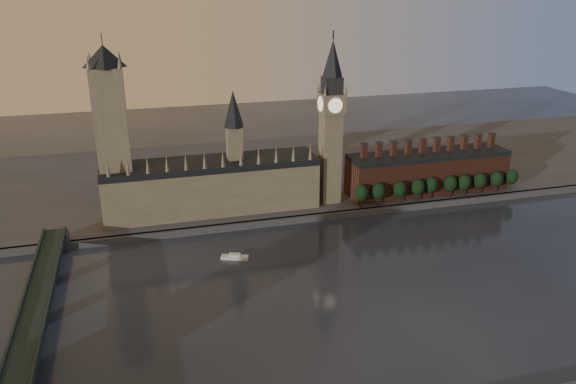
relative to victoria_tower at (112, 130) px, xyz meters
name	(u,v)px	position (x,y,z in m)	size (l,w,h in m)	color
ground	(386,293)	(120.00, -115.00, -59.09)	(900.00, 900.00, 0.00)	black
north_bank	(286,172)	(120.00, 63.04, -57.09)	(900.00, 182.00, 4.00)	#46464B
palace_of_westminster	(213,183)	(55.59, -0.09, -37.46)	(130.00, 30.30, 74.00)	#7A6C57
victoria_tower	(112,130)	(0.00, 0.00, 0.00)	(24.00, 24.00, 108.00)	#7A6C57
big_ben	(331,121)	(130.00, -5.00, -2.26)	(15.00, 15.00, 107.00)	#7A6C57
chimney_block	(427,171)	(200.00, -5.00, -41.27)	(110.00, 25.00, 37.00)	#572B21
embankment_tree_0	(362,193)	(145.77, -21.15, -45.62)	(8.60, 8.60, 14.88)	black
embankment_tree_1	(379,191)	(157.53, -20.82, -45.62)	(8.60, 8.60, 14.88)	black
embankment_tree_2	(400,189)	(171.97, -21.44, -45.62)	(8.60, 8.60, 14.88)	black
embankment_tree_3	(418,187)	(184.90, -21.17, -45.62)	(8.60, 8.60, 14.88)	black
embankment_tree_4	(431,185)	(195.33, -19.55, -45.62)	(8.60, 8.60, 14.88)	black
embankment_tree_5	(450,184)	(208.71, -20.55, -45.62)	(8.60, 8.60, 14.88)	black
embankment_tree_6	(464,183)	(218.56, -21.23, -45.62)	(8.60, 8.60, 14.88)	black
embankment_tree_7	(480,181)	(230.47, -21.10, -45.62)	(8.60, 8.60, 14.88)	black
embankment_tree_8	(496,179)	(243.60, -20.58, -45.62)	(8.60, 8.60, 14.88)	black
embankment_tree_9	(512,177)	(256.04, -19.74, -45.62)	(8.60, 8.60, 14.88)	black
westminster_bridge	(30,335)	(-35.00, -117.70, -51.65)	(14.00, 200.00, 11.55)	#1C2C29
river_boat	(235,257)	(57.16, -61.60, -57.99)	(14.90, 8.74, 2.87)	silver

